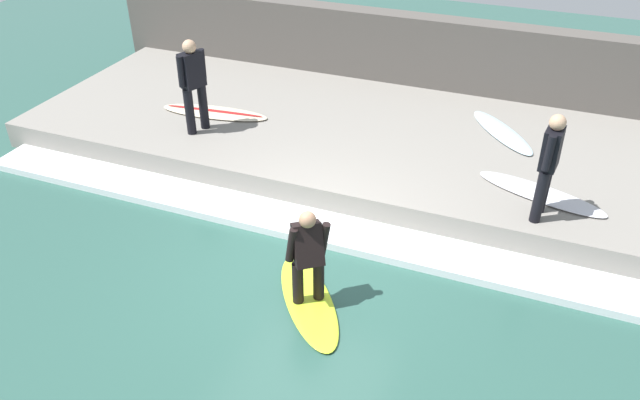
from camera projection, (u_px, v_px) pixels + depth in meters
name	position (u px, v px, depth m)	size (l,w,h in m)	color
ground_plane	(303.00, 266.00, 8.71)	(28.00, 28.00, 0.00)	#2D564C
concrete_ledge	(376.00, 143.00, 11.26)	(4.40, 12.85, 0.48)	gray
back_wall	(413.00, 61.00, 12.79)	(0.50, 13.50, 1.87)	#544F49
wave_foam_crest	(325.00, 229.00, 9.35)	(0.77, 12.21, 0.12)	white
surfboard_riding	(309.00, 300.00, 8.08)	(1.88, 1.61, 0.06)	#BFE02D
surfer_riding	(308.00, 253.00, 7.65)	(0.51, 0.51, 1.36)	black
surfer_waiting_near	(549.00, 161.00, 8.42)	(0.53, 0.27, 1.58)	black
surfboard_waiting_near	(541.00, 193.00, 9.34)	(1.08, 2.04, 0.06)	silver
surfer_waiting_far	(193.00, 81.00, 10.65)	(0.53, 0.37, 1.66)	black
surfboard_waiting_far	(215.00, 112.00, 11.71)	(0.77, 2.13, 0.07)	beige
surfboard_spare	(502.00, 132.00, 11.03)	(1.70, 1.49, 0.06)	silver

